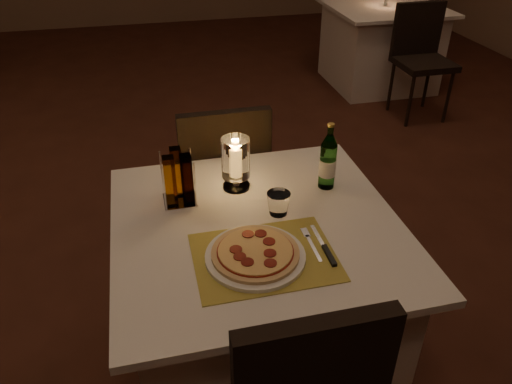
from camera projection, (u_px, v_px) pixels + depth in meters
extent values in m
cube|color=#4B2318|center=(175.00, 253.00, 2.77)|extent=(8.00, 10.00, 0.02)
cube|color=white|center=(257.00, 303.00, 1.95)|extent=(0.88, 0.88, 0.71)
cube|color=white|center=(257.00, 227.00, 1.75)|extent=(1.00, 1.00, 0.03)
cube|color=black|center=(314.00, 380.00, 1.27)|extent=(0.42, 0.05, 0.42)
cube|color=black|center=(221.00, 177.00, 2.55)|extent=(0.42, 0.42, 0.05)
cube|color=black|center=(226.00, 154.00, 2.27)|extent=(0.42, 0.05, 0.42)
cylinder|color=black|center=(246.00, 194.00, 2.85)|extent=(0.03, 0.03, 0.44)
cylinder|color=black|center=(187.00, 202.00, 2.78)|extent=(0.03, 0.03, 0.44)
cylinder|color=black|center=(261.00, 229.00, 2.57)|extent=(0.03, 0.03, 0.44)
cylinder|color=black|center=(195.00, 239.00, 2.51)|extent=(0.03, 0.03, 0.44)
cube|color=#B09F3D|center=(264.00, 257.00, 1.59)|extent=(0.45, 0.34, 0.00)
cylinder|color=white|center=(255.00, 256.00, 1.58)|extent=(0.32, 0.32, 0.01)
cylinder|color=#D8B77F|center=(255.00, 253.00, 1.57)|extent=(0.28, 0.28, 0.01)
cylinder|color=maroon|center=(255.00, 251.00, 1.57)|extent=(0.24, 0.24, 0.00)
cylinder|color=#EACC7F|center=(255.00, 250.00, 1.57)|extent=(0.24, 0.24, 0.00)
cylinder|color=maroon|center=(269.00, 241.00, 1.60)|extent=(0.04, 0.04, 0.00)
cylinder|color=maroon|center=(261.00, 233.00, 1.63)|extent=(0.04, 0.04, 0.00)
cylinder|color=maroon|center=(248.00, 234.00, 1.63)|extent=(0.04, 0.04, 0.00)
cylinder|color=maroon|center=(236.00, 249.00, 1.56)|extent=(0.04, 0.04, 0.00)
cylinder|color=maroon|center=(240.00, 256.00, 1.54)|extent=(0.04, 0.04, 0.00)
cylinder|color=maroon|center=(247.00, 262.00, 1.51)|extent=(0.04, 0.04, 0.00)
cylinder|color=maroon|center=(270.00, 263.00, 1.51)|extent=(0.04, 0.04, 0.00)
cylinder|color=maroon|center=(270.00, 253.00, 1.55)|extent=(0.04, 0.04, 0.00)
cube|color=silver|center=(314.00, 248.00, 1.62)|extent=(0.01, 0.14, 0.00)
cube|color=silver|center=(305.00, 233.00, 1.69)|extent=(0.02, 0.05, 0.00)
cube|color=black|center=(329.00, 255.00, 1.58)|extent=(0.02, 0.10, 0.01)
cube|color=silver|center=(318.00, 236.00, 1.68)|extent=(0.01, 0.12, 0.00)
cylinder|color=#71B561|center=(327.00, 166.00, 1.90)|extent=(0.06, 0.06, 0.18)
cylinder|color=#71B561|center=(331.00, 131.00, 1.82)|extent=(0.02, 0.02, 0.03)
cylinder|color=gold|center=(331.00, 125.00, 1.81)|extent=(0.03, 0.03, 0.01)
cylinder|color=silver|center=(327.00, 167.00, 1.90)|extent=(0.06, 0.06, 0.07)
cylinder|color=white|center=(236.00, 186.00, 1.94)|extent=(0.10, 0.10, 0.01)
cylinder|color=white|center=(236.00, 180.00, 1.93)|extent=(0.02, 0.02, 0.04)
cylinder|color=white|center=(236.00, 158.00, 1.87)|extent=(0.11, 0.11, 0.16)
cylinder|color=white|center=(236.00, 161.00, 1.88)|extent=(0.03, 0.03, 0.12)
ellipsoid|color=orange|center=(235.00, 144.00, 1.84)|extent=(0.02, 0.02, 0.03)
cube|color=white|center=(180.00, 200.00, 1.86)|extent=(0.12, 0.12, 0.01)
cylinder|color=white|center=(164.00, 189.00, 1.76)|extent=(0.01, 0.01, 0.18)
cylinder|color=white|center=(195.00, 185.00, 1.78)|extent=(0.01, 0.01, 0.18)
cylinder|color=white|center=(162.00, 173.00, 1.85)|extent=(0.01, 0.01, 0.18)
cylinder|color=white|center=(191.00, 170.00, 1.87)|extent=(0.01, 0.01, 0.18)
cube|color=#BF8C33|center=(170.00, 182.00, 1.78)|extent=(0.04, 0.04, 0.20)
cube|color=#3F1E14|center=(187.00, 180.00, 1.79)|extent=(0.04, 0.04, 0.20)
cube|color=#BF8C33|center=(177.00, 172.00, 1.83)|extent=(0.04, 0.04, 0.20)
cube|color=white|center=(379.00, 48.00, 4.75)|extent=(0.88, 0.88, 0.71)
cube|color=white|center=(385.00, 7.00, 4.55)|extent=(1.00, 1.00, 0.03)
cube|color=black|center=(424.00, 63.00, 4.04)|extent=(0.42, 0.42, 0.05)
cube|color=black|center=(418.00, 29.00, 4.07)|extent=(0.42, 0.05, 0.42)
cylinder|color=black|center=(410.00, 101.00, 4.00)|extent=(0.03, 0.03, 0.44)
cylinder|color=black|center=(448.00, 97.00, 4.07)|extent=(0.03, 0.03, 0.44)
cylinder|color=black|center=(391.00, 86.00, 4.28)|extent=(0.03, 0.03, 0.44)
cylinder|color=black|center=(427.00, 83.00, 4.34)|extent=(0.03, 0.03, 0.44)
cube|color=black|center=(348.00, 16.00, 5.35)|extent=(0.42, 0.42, 0.05)
cylinder|color=black|center=(354.00, 34.00, 5.65)|extent=(0.03, 0.03, 0.44)
cylinder|color=black|center=(326.00, 35.00, 5.58)|extent=(0.03, 0.03, 0.44)
cylinder|color=black|center=(367.00, 42.00, 5.37)|extent=(0.03, 0.03, 0.44)
cylinder|color=black|center=(337.00, 44.00, 5.31)|extent=(0.03, 0.03, 0.44)
cylinder|color=white|center=(386.00, 0.00, 4.52)|extent=(0.03, 0.03, 0.09)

